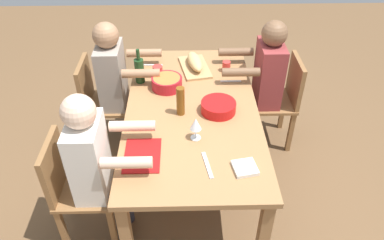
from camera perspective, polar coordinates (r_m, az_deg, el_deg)
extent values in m
plane|color=brown|center=(3.29, 0.00, -8.67)|extent=(8.00, 8.00, 0.00)
cube|color=#9E7044|center=(2.81, 0.00, 1.46)|extent=(1.83, 0.97, 0.04)
cube|color=#9E7044|center=(2.52, 10.68, -17.02)|extent=(0.07, 0.07, 0.70)
cube|color=#9E7044|center=(3.75, 6.24, 4.76)|extent=(0.07, 0.07, 0.70)
cube|color=#9E7044|center=(2.51, -9.80, -17.45)|extent=(0.07, 0.07, 0.70)
cube|color=#9E7044|center=(3.74, -6.89, 4.58)|extent=(0.07, 0.07, 0.70)
cube|color=olive|center=(3.45, -12.39, 2.45)|extent=(0.40, 0.40, 0.03)
cube|color=olive|center=(3.37, -15.91, 5.31)|extent=(0.38, 0.04, 0.40)
cube|color=olive|center=(3.69, -8.95, 1.20)|extent=(0.04, 0.04, 0.42)
cube|color=olive|center=(3.42, -9.51, -2.21)|extent=(0.04, 0.04, 0.42)
cube|color=olive|center=(3.75, -14.10, 1.10)|extent=(0.04, 0.04, 0.42)
cube|color=olive|center=(3.49, -15.05, -2.25)|extent=(0.04, 0.04, 0.42)
cylinder|color=#2D2D38|center=(3.60, -8.32, 0.51)|extent=(0.11, 0.11, 0.45)
cylinder|color=#2D2D38|center=(3.48, -8.56, -1.09)|extent=(0.11, 0.11, 0.45)
cube|color=gray|center=(3.28, -12.02, 6.56)|extent=(0.34, 0.20, 0.55)
cylinder|color=#9E7251|center=(3.33, -7.24, 10.01)|extent=(0.07, 0.30, 0.07)
cylinder|color=#9E7251|center=(3.04, -7.72, 7.00)|extent=(0.07, 0.30, 0.07)
sphere|color=#9E7251|center=(3.11, -12.91, 12.37)|extent=(0.21, 0.21, 0.21)
cube|color=olive|center=(2.71, -15.53, -10.00)|extent=(0.40, 0.40, 0.03)
cube|color=olive|center=(2.62, -20.19, -6.71)|extent=(0.38, 0.04, 0.40)
cube|color=olive|center=(2.95, -10.91, -10.56)|extent=(0.04, 0.04, 0.42)
cube|color=olive|center=(2.74, -11.84, -15.88)|extent=(0.04, 0.04, 0.42)
cube|color=olive|center=(3.03, -17.37, -10.39)|extent=(0.04, 0.04, 0.42)
cube|color=olive|center=(2.82, -18.89, -15.51)|extent=(0.04, 0.04, 0.42)
cylinder|color=#2D2D38|center=(2.88, -10.17, -11.75)|extent=(0.11, 0.11, 0.45)
cylinder|color=#2D2D38|center=(2.78, -10.56, -14.27)|extent=(0.11, 0.11, 0.45)
cube|color=white|center=(2.50, -15.28, -5.59)|extent=(0.34, 0.20, 0.55)
cylinder|color=beige|center=(2.49, -8.98, -0.90)|extent=(0.07, 0.30, 0.07)
cylinder|color=beige|center=(2.24, -9.85, -6.36)|extent=(0.07, 0.30, 0.07)
sphere|color=beige|center=(2.27, -16.80, 1.22)|extent=(0.21, 0.21, 0.21)
cube|color=olive|center=(3.47, 11.90, 2.79)|extent=(0.40, 0.40, 0.03)
cube|color=olive|center=(3.40, 15.36, 5.72)|extent=(0.38, 0.04, 0.40)
cube|color=olive|center=(3.44, 9.19, -1.93)|extent=(0.04, 0.04, 0.42)
cube|color=olive|center=(3.70, 8.40, 1.45)|extent=(0.04, 0.04, 0.42)
cube|color=olive|center=(3.52, 14.65, -1.80)|extent=(0.04, 0.04, 0.42)
cube|color=olive|center=(3.77, 13.50, 1.49)|extent=(0.04, 0.04, 0.42)
cylinder|color=#2D2D38|center=(3.49, 8.18, -0.84)|extent=(0.11, 0.11, 0.45)
cylinder|color=#2D2D38|center=(3.62, 7.84, 0.75)|extent=(0.11, 0.11, 0.45)
cube|color=maroon|center=(3.30, 11.52, 6.86)|extent=(0.34, 0.20, 0.55)
cylinder|color=brown|center=(3.05, 7.39, 7.18)|extent=(0.07, 0.30, 0.07)
cylinder|color=brown|center=(3.34, 6.65, 10.17)|extent=(0.07, 0.30, 0.07)
sphere|color=brown|center=(3.13, 12.37, 12.64)|extent=(0.21, 0.21, 0.21)
cylinder|color=#B21923|center=(3.01, -3.82, 5.63)|extent=(0.24, 0.24, 0.09)
cylinder|color=orange|center=(2.99, -3.84, 6.12)|extent=(0.21, 0.21, 0.03)
cylinder|color=red|center=(2.75, 4.01, 1.98)|extent=(0.26, 0.26, 0.08)
cylinder|color=beige|center=(2.73, 4.03, 2.42)|extent=(0.22, 0.22, 0.03)
cube|color=tan|center=(3.28, 0.43, 7.97)|extent=(0.43, 0.29, 0.02)
ellipsoid|color=tan|center=(3.26, 0.44, 8.80)|extent=(0.33, 0.17, 0.09)
cylinder|color=#193819|center=(3.08, -7.93, 7.36)|extent=(0.08, 0.08, 0.20)
cylinder|color=#193819|center=(3.01, -8.17, 9.73)|extent=(0.03, 0.03, 0.09)
cylinder|color=brown|center=(2.68, -1.74, 2.88)|extent=(0.06, 0.06, 0.22)
cylinder|color=silver|center=(2.53, 0.55, -2.70)|extent=(0.07, 0.07, 0.01)
cylinder|color=silver|center=(2.50, 0.56, -1.99)|extent=(0.01, 0.01, 0.07)
cone|color=silver|center=(2.45, 0.57, -0.56)|extent=(0.08, 0.08, 0.08)
cylinder|color=red|center=(3.18, -5.21, 7.42)|extent=(0.08, 0.08, 0.08)
cube|color=silver|center=(3.35, -5.93, 8.26)|extent=(0.03, 0.17, 0.01)
cube|color=maroon|center=(2.42, -7.50, -5.30)|extent=(0.32, 0.23, 0.01)
cylinder|color=red|center=(3.24, 5.21, 8.07)|extent=(0.07, 0.07, 0.09)
cube|color=silver|center=(3.12, 5.89, 5.86)|extent=(0.02, 0.17, 0.01)
cube|color=silver|center=(2.34, 2.34, -6.81)|extent=(0.23, 0.06, 0.01)
cube|color=white|center=(2.33, 8.00, -7.16)|extent=(0.16, 0.16, 0.02)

